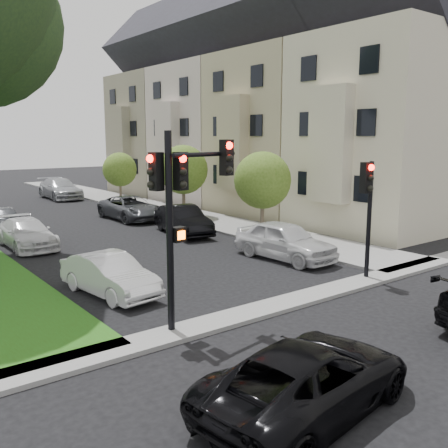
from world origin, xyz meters
TOP-DOWN VIEW (x-y plane):
  - ground at (0.00, 0.00)m, footprint 140.00×140.00m
  - sidewalk_right at (6.75, 24.00)m, footprint 3.50×44.00m
  - sidewalk_cross at (0.00, 2.00)m, footprint 60.00×1.00m
  - house_a at (12.45, 8.00)m, footprint 7.70×7.55m
  - house_b at (12.45, 15.50)m, footprint 7.70×7.55m
  - house_c at (12.45, 23.00)m, footprint 7.70×7.55m
  - house_d at (12.45, 30.50)m, footprint 7.70×7.55m
  - small_tree_a at (6.20, 10.03)m, footprint 2.79×2.79m
  - small_tree_b at (6.20, 17.11)m, footprint 2.93×2.93m
  - small_tree_c at (6.20, 25.69)m, footprint 2.49×2.49m
  - traffic_signal_main at (-3.40, 2.23)m, footprint 2.46×0.66m
  - traffic_signal_secondary at (3.90, 2.19)m, footprint 0.54×0.43m
  - car_cross_near at (-3.74, -2.37)m, footprint 4.88×2.79m
  - car_parked_0 at (3.86, 6.02)m, footprint 2.07×4.60m
  - car_parked_1 at (3.41, 12.85)m, footprint 2.29×4.64m
  - car_parked_2 at (3.43, 18.63)m, footprint 2.34×5.03m
  - car_parked_4 at (3.61, 31.11)m, footprint 2.32×5.54m
  - car_parked_5 at (-3.69, 6.04)m, footprint 1.87×4.03m
  - car_parked_6 at (-3.75, 14.51)m, footprint 1.81×4.41m
  - car_parked_7 at (-3.51, 19.19)m, footprint 2.19×4.04m

SIDE VIEW (x-z plane):
  - ground at x=0.00m, z-range 0.00..0.00m
  - sidewalk_right at x=6.75m, z-range 0.00..0.12m
  - sidewalk_cross at x=0.00m, z-range 0.00..0.12m
  - car_parked_6 at x=-3.75m, z-range 0.00..1.28m
  - car_parked_5 at x=-3.69m, z-range 0.00..1.28m
  - car_cross_near at x=-3.74m, z-range 0.00..1.28m
  - car_parked_7 at x=-3.51m, z-range 0.00..1.30m
  - car_parked_2 at x=3.43m, z-range 0.00..1.39m
  - car_parked_1 at x=3.41m, z-range 0.00..1.46m
  - car_parked_0 at x=3.86m, z-range 0.00..1.53m
  - car_parked_4 at x=3.61m, z-range 0.00..1.60m
  - small_tree_c at x=6.20m, z-range 0.62..4.35m
  - small_tree_a at x=6.20m, z-range 0.69..4.88m
  - traffic_signal_secondary at x=3.90m, z-range 0.81..4.88m
  - small_tree_b at x=6.20m, z-range 0.73..5.12m
  - traffic_signal_main at x=-3.40m, z-range 0.95..5.98m
  - house_a at x=12.45m, z-range -1.05..14.92m
  - house_b at x=12.45m, z-range -1.05..14.92m
  - house_c at x=12.45m, z-range -1.05..14.92m
  - house_d at x=12.45m, z-range -1.05..14.92m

